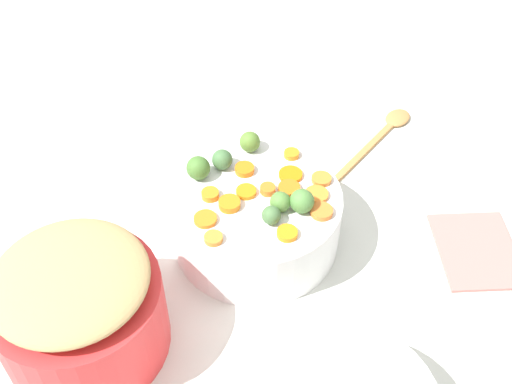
{
  "coord_description": "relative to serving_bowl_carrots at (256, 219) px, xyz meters",
  "views": [
    {
      "loc": [
        -0.64,
        -0.27,
        0.86
      ],
      "look_at": [
        0.03,
        -0.02,
        0.14
      ],
      "focal_mm": 43.97,
      "sensor_mm": 36.0,
      "label": 1
    }
  ],
  "objects": [
    {
      "name": "carrot_slice_7",
      "position": [
        0.0,
        0.01,
        0.06
      ],
      "size": [
        0.05,
        0.05,
        0.01
      ],
      "primitive_type": "cylinder",
      "rotation": [
        0.0,
        0.0,
        4.17
      ],
      "color": "orange",
      "rests_on": "serving_bowl_carrots"
    },
    {
      "name": "brussels_sprout_5",
      "position": [
        0.1,
        0.05,
        0.07
      ],
      "size": [
        0.04,
        0.04,
        0.04
      ],
      "primitive_type": "sphere",
      "color": "#547A2F",
      "rests_on": "serving_bowl_carrots"
    },
    {
      "name": "carrot_slice_8",
      "position": [
        0.07,
        -0.09,
        0.06
      ],
      "size": [
        0.05,
        0.05,
        0.01
      ],
      "primitive_type": "cylinder",
      "rotation": [
        0.0,
        0.0,
        5.73
      ],
      "color": "orange",
      "rests_on": "serving_bowl_carrots"
    },
    {
      "name": "carrot_slice_12",
      "position": [
        -0.06,
        -0.07,
        0.06
      ],
      "size": [
        0.04,
        0.04,
        0.01
      ],
      "primitive_type": "cylinder",
      "rotation": [
        0.0,
        0.0,
        1.05
      ],
      "color": "orange",
      "rests_on": "serving_bowl_carrots"
    },
    {
      "name": "carrot_slice_2",
      "position": [
        0.02,
        -0.01,
        0.06
      ],
      "size": [
        0.04,
        0.04,
        0.01
      ],
      "primitive_type": "cylinder",
      "rotation": [
        0.0,
        0.0,
        2.46
      ],
      "color": "orange",
      "rests_on": "serving_bowl_carrots"
    },
    {
      "name": "brussels_sprout_2",
      "position": [
        -0.01,
        -0.05,
        0.07
      ],
      "size": [
        0.03,
        0.03,
        0.03
      ],
      "primitive_type": "sphere",
      "color": "#517F38",
      "rests_on": "serving_bowl_carrots"
    },
    {
      "name": "carrot_slice_4",
      "position": [
        -0.02,
        0.07,
        0.06
      ],
      "size": [
        0.04,
        0.04,
        0.01
      ],
      "primitive_type": "cylinder",
      "rotation": [
        0.0,
        0.0,
        4.32
      ],
      "color": "orange",
      "rests_on": "serving_bowl_carrots"
    },
    {
      "name": "stuffing_mound",
      "position": [
        -0.28,
        0.16,
        0.1
      ],
      "size": [
        0.22,
        0.22,
        0.04
      ],
      "primitive_type": "ellipsoid",
      "color": "tan",
      "rests_on": "metal_pot"
    },
    {
      "name": "brussels_sprout_4",
      "position": [
        -0.04,
        -0.04,
        0.07
      ],
      "size": [
        0.03,
        0.03,
        0.03
      ],
      "primitive_type": "sphere",
      "color": "#466D3D",
      "rests_on": "serving_bowl_carrots"
    },
    {
      "name": "carrot_slice_5",
      "position": [
        0.03,
        -0.05,
        0.06
      ],
      "size": [
        0.04,
        0.04,
        0.01
      ],
      "primitive_type": "cylinder",
      "rotation": [
        0.0,
        0.0,
        1.43
      ],
      "color": "orange",
      "rests_on": "serving_bowl_carrots"
    },
    {
      "name": "dish_towel",
      "position": [
        0.11,
        -0.37,
        -0.05
      ],
      "size": [
        0.21,
        0.19,
        0.01
      ],
      "primitive_type": "cube",
      "rotation": [
        0.0,
        0.0,
        0.41
      ],
      "color": "#B4716A",
      "rests_on": "tabletop"
    },
    {
      "name": "carrot_slice_6",
      "position": [
        -0.11,
        0.03,
        0.06
      ],
      "size": [
        0.04,
        0.04,
        0.01
      ],
      "primitive_type": "cylinder",
      "rotation": [
        0.0,
        0.0,
        0.85
      ],
      "color": "orange",
      "rests_on": "serving_bowl_carrots"
    },
    {
      "name": "tabletop",
      "position": [
        -0.03,
        0.02,
        -0.06
      ],
      "size": [
        2.4,
        2.4,
        0.02
      ],
      "primitive_type": "cube",
      "color": "silver",
      "rests_on": "ground"
    },
    {
      "name": "carrot_slice_10",
      "position": [
        0.07,
        -0.04,
        0.06
      ],
      "size": [
        0.06,
        0.06,
        0.01
      ],
      "primitive_type": "cylinder",
      "rotation": [
        0.0,
        0.0,
        3.71
      ],
      "color": "orange",
      "rests_on": "serving_bowl_carrots"
    },
    {
      "name": "brussels_sprout_1",
      "position": [
        -0.0,
        -0.08,
        0.07
      ],
      "size": [
        0.04,
        0.04,
        0.04
      ],
      "primitive_type": "sphere",
      "color": "#4D7F3C",
      "rests_on": "serving_bowl_carrots"
    },
    {
      "name": "serving_bowl_carrots",
      "position": [
        0.0,
        0.0,
        0.0
      ],
      "size": [
        0.28,
        0.28,
        0.11
      ],
      "primitive_type": "cylinder",
      "color": "white",
      "rests_on": "tabletop"
    },
    {
      "name": "carrot_slice_1",
      "position": [
        0.11,
        -0.02,
        0.06
      ],
      "size": [
        0.03,
        0.03,
        0.01
      ],
      "primitive_type": "cylinder",
      "rotation": [
        0.0,
        0.0,
        3.11
      ],
      "color": "orange",
      "rests_on": "serving_bowl_carrots"
    },
    {
      "name": "carrot_slice_9",
      "position": [
        -0.08,
        0.06,
        0.06
      ],
      "size": [
        0.05,
        0.05,
        0.01
      ],
      "primitive_type": "cylinder",
      "rotation": [
        0.0,
        0.0,
        3.64
      ],
      "color": "orange",
      "rests_on": "serving_bowl_carrots"
    },
    {
      "name": "wooden_spoon",
      "position": [
        0.36,
        -0.14,
        -0.05
      ],
      "size": [
        0.3,
        0.12,
        0.01
      ],
      "color": "#B57C43",
      "rests_on": "tabletop"
    },
    {
      "name": "brussels_sprout_3",
      "position": [
        0.04,
        0.08,
        0.07
      ],
      "size": [
        0.04,
        0.04,
        0.04
      ],
      "primitive_type": "sphere",
      "color": "#436C3E",
      "rests_on": "serving_bowl_carrots"
    },
    {
      "name": "carrot_slice_3",
      "position": [
        -0.04,
        0.03,
        0.06
      ],
      "size": [
        0.04,
        0.04,
        0.01
      ],
      "primitive_type": "cylinder",
      "rotation": [
        0.0,
        0.0,
        1.25
      ],
      "color": "orange",
      "rests_on": "serving_bowl_carrots"
    },
    {
      "name": "carrot_slice_0",
      "position": [
        0.05,
        0.04,
        0.06
      ],
      "size": [
        0.04,
        0.04,
        0.01
      ],
      "primitive_type": "cylinder",
      "rotation": [
        0.0,
        0.0,
        0.1
      ],
      "color": "orange",
      "rests_on": "serving_bowl_carrots"
    },
    {
      "name": "metal_pot",
      "position": [
        -0.28,
        0.16,
        0.01
      ],
      "size": [
        0.24,
        0.24,
        0.14
      ],
      "primitive_type": "cylinder",
      "color": "red",
      "rests_on": "tabletop"
    },
    {
      "name": "brussels_sprout_0",
      "position": [
        0.01,
        0.11,
        0.07
      ],
      "size": [
        0.04,
        0.04,
        0.04
      ],
      "primitive_type": "sphere",
      "color": "#45732F",
      "rests_on": "serving_bowl_carrots"
    },
    {
      "name": "carrot_slice_13",
      "position": [
        0.0,
        -0.11,
        0.06
      ],
      "size": [
        0.05,
        0.05,
        0.01
      ],
      "primitive_type": "cylinder",
      "rotation": [
        0.0,
        0.0,
        0.73
      ],
      "color": "orange",
      "rests_on": "serving_bowl_carrots"
    },
    {
      "name": "carrot_slice_11",
      "position": [
        0.04,
        -0.09,
        0.06
      ],
      "size": [
        0.05,
        0.05,
        0.01
      ],
      "primitive_type": "cylinder",
      "rotation": [
        0.0,
        0.0,
        0.28
      ],
      "color": "orange",
      "rests_on": "serving_bowl_carrots"
    }
  ]
}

